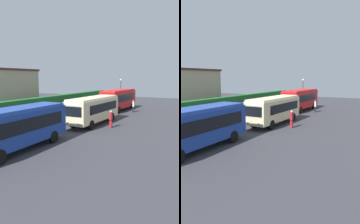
% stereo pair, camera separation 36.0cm
% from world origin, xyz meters
% --- Properties ---
extents(ground_plane, '(76.76, 76.76, 0.00)m').
position_xyz_m(ground_plane, '(0.00, 0.00, 0.00)').
color(ground_plane, '#38383D').
extents(bus_blue, '(9.11, 2.52, 3.14)m').
position_xyz_m(bus_blue, '(-12.26, -0.18, 1.81)').
color(bus_blue, navy).
rests_on(bus_blue, ground_plane).
extents(bus_cream, '(8.93, 2.67, 3.10)m').
position_xyz_m(bus_cream, '(-1.09, -0.86, 1.79)').
color(bus_cream, beige).
rests_on(bus_cream, ground_plane).
extents(bus_red, '(9.63, 2.81, 3.33)m').
position_xyz_m(bus_red, '(10.85, 0.44, 1.91)').
color(bus_red, red).
rests_on(bus_red, ground_plane).
extents(person_center, '(0.49, 0.42, 1.91)m').
position_xyz_m(person_center, '(-11.27, 2.52, 1.02)').
color(person_center, olive).
rests_on(person_center, ground_plane).
extents(person_right, '(0.51, 0.30, 1.86)m').
position_xyz_m(person_right, '(-2.04, -3.35, 0.98)').
color(person_right, maroon).
rests_on(person_right, ground_plane).
extents(person_far, '(0.51, 0.36, 1.87)m').
position_xyz_m(person_far, '(10.06, -2.23, 0.99)').
color(person_far, black).
rests_on(person_far, ground_plane).
extents(hedge_row, '(50.38, 1.33, 2.35)m').
position_xyz_m(hedge_row, '(0.00, 10.04, 1.17)').
color(hedge_row, '#1E6229').
rests_on(hedge_row, ground_plane).
extents(depot_building, '(9.35, 6.72, 6.60)m').
position_xyz_m(depot_building, '(1.41, 15.81, 3.31)').
color(depot_building, tan).
rests_on(depot_building, ground_plane).
extents(traffic_cone, '(0.36, 0.36, 0.60)m').
position_xyz_m(traffic_cone, '(-6.94, 6.68, 0.30)').
color(traffic_cone, orange).
rests_on(traffic_cone, ground_plane).
extents(lamppost, '(0.36, 0.36, 5.01)m').
position_xyz_m(lamppost, '(16.88, 2.26, 3.18)').
color(lamppost, '#38383D').
rests_on(lamppost, ground_plane).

